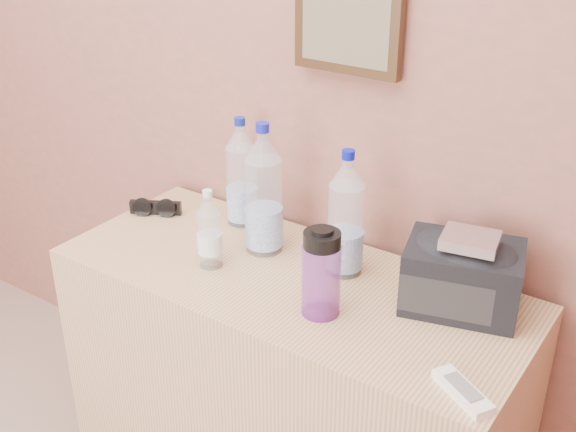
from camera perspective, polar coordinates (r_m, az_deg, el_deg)
The scene contains 11 objects.
picture_frame at distance 1.87m, azimuth 4.76°, elevation 14.91°, with size 0.30×0.03×0.25m, color #382311, non-canonical shape.
dresser at distance 2.12m, azimuth 0.10°, elevation -13.96°, with size 1.27×0.53×0.79m, color tan.
pet_large_a at distance 1.95m, azimuth -1.94°, elevation 1.60°, with size 0.10×0.10×0.37m.
pet_large_b at distance 2.11m, azimuth -3.69°, elevation 3.06°, with size 0.09×0.09×0.33m.
pet_large_c at distance 1.85m, azimuth 4.59°, elevation -0.31°, with size 0.09×0.09×0.34m.
pet_small at distance 1.91m, azimuth -6.22°, elevation -1.36°, with size 0.06×0.06×0.22m.
nalgene_bottle at distance 1.69m, azimuth 2.65°, elevation -4.47°, with size 0.09×0.09×0.23m.
sunglasses at distance 2.25m, azimuth -10.41°, elevation 0.66°, with size 0.16×0.06×0.04m, color black, non-canonical shape.
ac_remote at distance 1.55m, azimuth 13.63°, elevation -13.32°, with size 0.15×0.05×0.02m, color beige.
toiletry_bag at distance 1.78m, azimuth 13.64°, elevation -4.41°, with size 0.27×0.20×0.18m, color black, non-canonical shape.
foil_packet at distance 1.70m, azimuth 14.21°, elevation -1.87°, with size 0.13×0.11×0.03m, color white.
Camera 1 is at (1.23, 0.38, 1.77)m, focal length 45.00 mm.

